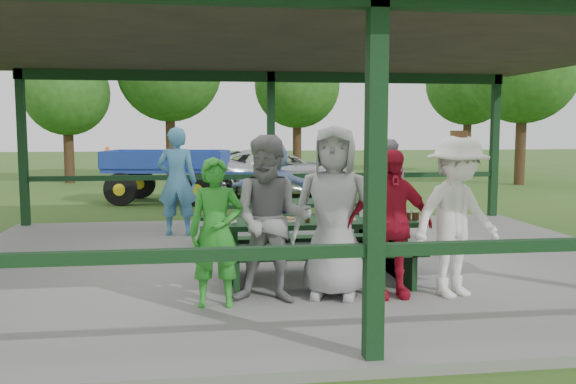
{
  "coord_description": "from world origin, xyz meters",
  "views": [
    {
      "loc": [
        -1.35,
        -8.5,
        1.98
      ],
      "look_at": [
        -0.22,
        -0.3,
        1.11
      ],
      "focal_mm": 38.0,
      "sensor_mm": 36.0,
      "label": 1
    }
  ],
  "objects": [
    {
      "name": "farm_trailer",
      "position": [
        -2.33,
        8.03,
        0.74
      ],
      "size": [
        4.32,
        2.38,
        1.49
      ],
      "rotation": [
        0.0,
        0.0,
        -0.2
      ],
      "color": "#1B3596",
      "rests_on": "ground"
    },
    {
      "name": "spectator_blue",
      "position": [
        -1.82,
        2.29,
        1.05
      ],
      "size": [
        0.74,
        0.53,
        1.9
      ],
      "primitive_type": "imported",
      "rotation": [
        0.0,
        0.0,
        3.02
      ],
      "color": "teal",
      "rests_on": "concrete_slab"
    },
    {
      "name": "ground",
      "position": [
        0.0,
        0.0,
        0.0
      ],
      "size": [
        90.0,
        90.0,
        0.0
      ],
      "primitive_type": "plane",
      "color": "#36591B",
      "rests_on": "ground"
    },
    {
      "name": "contestant_grey_left",
      "position": [
        -0.64,
        -2.07,
        1.0
      ],
      "size": [
        1.01,
        0.87,
        1.81
      ],
      "primitive_type": "imported",
      "rotation": [
        0.0,
        0.0,
        -0.23
      ],
      "color": "gray",
      "rests_on": "concrete_slab"
    },
    {
      "name": "table_setting",
      "position": [
        0.28,
        -1.18,
        0.88
      ],
      "size": [
        2.45,
        0.45,
        0.1
      ],
      "color": "white",
      "rests_on": "picnic_table_near"
    },
    {
      "name": "pavilion_structure",
      "position": [
        0.0,
        0.0,
        3.17
      ],
      "size": [
        10.6,
        8.6,
        3.24
      ],
      "color": "black",
      "rests_on": "concrete_slab"
    },
    {
      "name": "tree_far_left",
      "position": [
        -6.19,
        14.44,
        3.21
      ],
      "size": [
        3.04,
        3.04,
        4.76
      ],
      "color": "#341F15",
      "rests_on": "ground"
    },
    {
      "name": "contestant_grey_mid",
      "position": [
        0.06,
        -1.98,
        1.06
      ],
      "size": [
        1.08,
        0.87,
        1.91
      ],
      "primitive_type": "imported",
      "rotation": [
        0.0,
        0.0,
        -0.32
      ],
      "color": "#9A9A9D",
      "rests_on": "concrete_slab"
    },
    {
      "name": "contestant_red",
      "position": [
        0.68,
        -2.05,
        0.93
      ],
      "size": [
        0.97,
        0.42,
        1.65
      ],
      "primitive_type": "imported",
      "rotation": [
        0.0,
        0.0,
        0.01
      ],
      "color": "#B1142B",
      "rests_on": "concrete_slab"
    },
    {
      "name": "picnic_table_far",
      "position": [
        -0.02,
        0.8,
        0.58
      ],
      "size": [
        2.8,
        1.39,
        0.75
      ],
      "color": "black",
      "rests_on": "concrete_slab"
    },
    {
      "name": "contestant_green",
      "position": [
        -1.24,
        -2.14,
        0.89
      ],
      "size": [
        0.59,
        0.41,
        1.57
      ],
      "primitive_type": "imported",
      "rotation": [
        0.0,
        0.0,
        -0.05
      ],
      "color": "#299028",
      "rests_on": "concrete_slab"
    },
    {
      "name": "tree_far_right",
      "position": [
        10.29,
        17.39,
        3.96
      ],
      "size": [
        3.74,
        3.74,
        5.85
      ],
      "color": "#341F15",
      "rests_on": "ground"
    },
    {
      "name": "pickup_truck",
      "position": [
        0.78,
        9.21,
        0.69
      ],
      "size": [
        5.13,
        2.62,
        1.39
      ],
      "primitive_type": "imported",
      "rotation": [
        0.0,
        0.0,
        1.64
      ],
      "color": "silver",
      "rests_on": "ground"
    },
    {
      "name": "contestant_white_fedora",
      "position": [
        1.42,
        -2.12,
        1.0
      ],
      "size": [
        1.31,
        1.0,
        1.85
      ],
      "rotation": [
        0.0,
        0.0,
        0.32
      ],
      "color": "white",
      "rests_on": "concrete_slab"
    },
    {
      "name": "concrete_slab",
      "position": [
        0.0,
        0.0,
        0.05
      ],
      "size": [
        10.0,
        8.0,
        0.1
      ],
      "primitive_type": "cube",
      "color": "slate",
      "rests_on": "ground"
    },
    {
      "name": "tree_right",
      "position": [
        9.61,
        11.48,
        4.01
      ],
      "size": [
        3.79,
        3.79,
        5.93
      ],
      "color": "#341F15",
      "rests_on": "ground"
    },
    {
      "name": "spectator_lblue",
      "position": [
        -0.15,
        1.79,
        0.93
      ],
      "size": [
        1.58,
        0.68,
        1.65
      ],
      "primitive_type": "imported",
      "rotation": [
        0.0,
        0.0,
        3.02
      ],
      "color": "#89A5D5",
      "rests_on": "concrete_slab"
    },
    {
      "name": "picnic_table_near",
      "position": [
        0.01,
        -1.2,
        0.57
      ],
      "size": [
        2.4,
        1.39,
        0.75
      ],
      "color": "black",
      "rests_on": "concrete_slab"
    },
    {
      "name": "tree_left",
      "position": [
        -2.6,
        15.14,
        4.16
      ],
      "size": [
        3.94,
        3.94,
        6.15
      ],
      "color": "#341F15",
      "rests_on": "ground"
    },
    {
      "name": "spectator_grey",
      "position": [
        1.76,
        1.64,
        0.95
      ],
      "size": [
        0.93,
        0.79,
        1.69
      ],
      "primitive_type": "imported",
      "rotation": [
        0.0,
        0.0,
        2.95
      ],
      "color": "gray",
      "rests_on": "concrete_slab"
    },
    {
      "name": "tree_mid",
      "position": [
        2.5,
        16.58,
        3.7
      ],
      "size": [
        3.5,
        3.5,
        5.47
      ],
      "color": "#341F15",
      "rests_on": "ground"
    }
  ]
}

